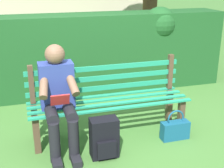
# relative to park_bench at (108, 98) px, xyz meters

# --- Properties ---
(ground) EXTENTS (60.00, 60.00, 0.00)m
(ground) POSITION_rel_park_bench_xyz_m (0.00, 0.07, -0.46)
(ground) COLOR #3D6B2D
(park_bench) EXTENTS (1.93, 0.49, 0.91)m
(park_bench) POSITION_rel_park_bench_xyz_m (0.00, 0.00, 0.00)
(park_bench) COLOR #4C3828
(park_bench) RESTS_ON ground
(person_seated) EXTENTS (0.44, 0.73, 1.18)m
(person_seated) POSITION_rel_park_bench_xyz_m (0.62, 0.18, 0.17)
(person_seated) COLOR navy
(person_seated) RESTS_ON ground
(hedge_backdrop) EXTENTS (5.46, 0.70, 1.38)m
(hedge_backdrop) POSITION_rel_park_bench_xyz_m (0.28, -1.54, 0.21)
(hedge_backdrop) COLOR #19471E
(hedge_backdrop) RESTS_ON ground
(backpack) EXTENTS (0.30, 0.25, 0.45)m
(backpack) POSITION_rel_park_bench_xyz_m (0.19, 0.52, -0.24)
(backpack) COLOR black
(backpack) RESTS_ON ground
(handbag) EXTENTS (0.34, 0.13, 0.38)m
(handbag) POSITION_rel_park_bench_xyz_m (-0.73, 0.40, -0.34)
(handbag) COLOR navy
(handbag) RESTS_ON ground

